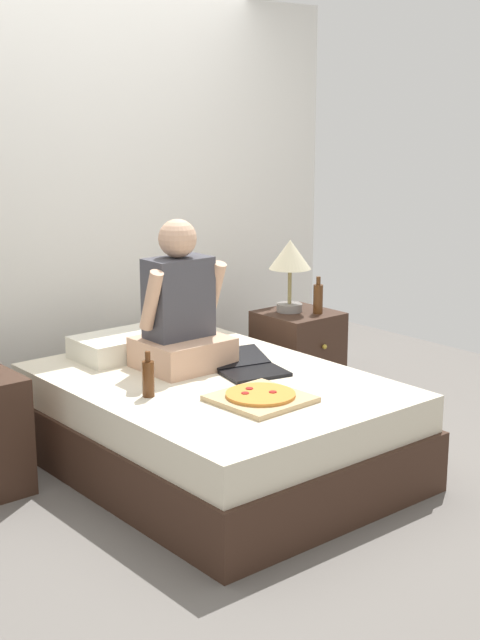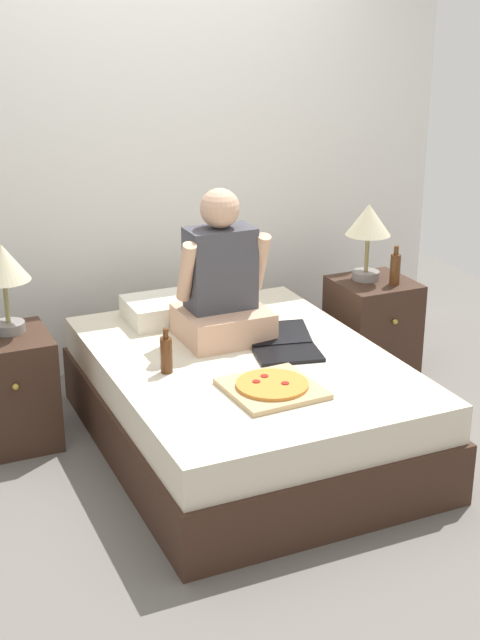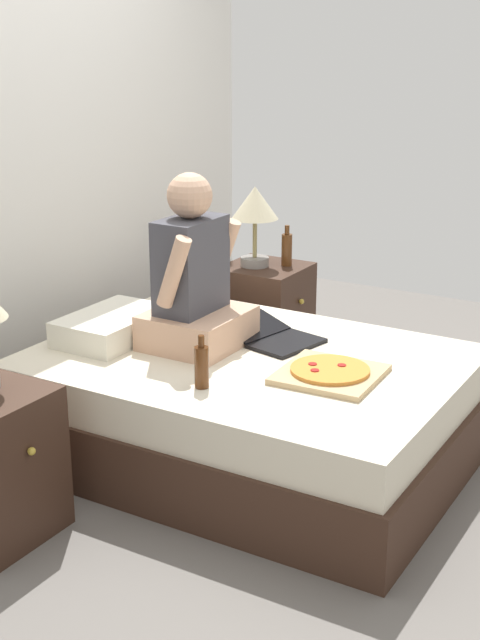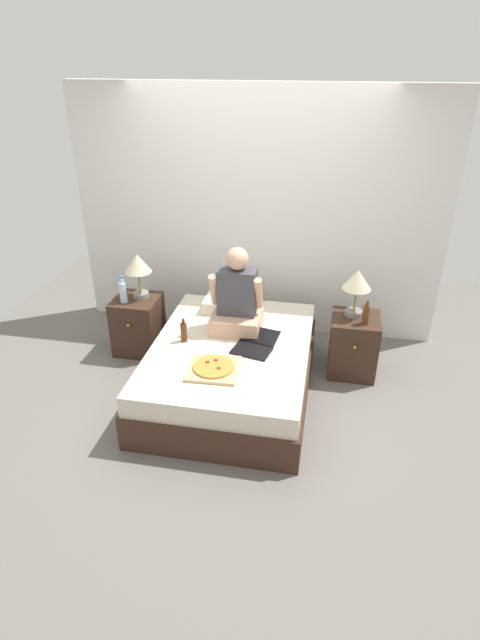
{
  "view_description": "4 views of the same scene",
  "coord_description": "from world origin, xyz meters",
  "px_view_note": "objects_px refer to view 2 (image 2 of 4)",
  "views": [
    {
      "loc": [
        -2.65,
        -3.39,
        1.83
      ],
      "look_at": [
        0.12,
        -0.06,
        0.78
      ],
      "focal_mm": 50.0,
      "sensor_mm": 36.0,
      "label": 1
    },
    {
      "loc": [
        -1.68,
        -3.67,
        2.19
      ],
      "look_at": [
        -0.05,
        -0.05,
        0.71
      ],
      "focal_mm": 50.0,
      "sensor_mm": 36.0,
      "label": 2
    },
    {
      "loc": [
        -3.18,
        -1.84,
        1.86
      ],
      "look_at": [
        -0.1,
        -0.01,
        0.68
      ],
      "focal_mm": 50.0,
      "sensor_mm": 36.0,
      "label": 3
    },
    {
      "loc": [
        0.78,
        -3.63,
        2.75
      ],
      "look_at": [
        0.09,
        -0.04,
        0.76
      ],
      "focal_mm": 28.0,
      "sensor_mm": 36.0,
      "label": 4
    }
  ],
  "objects_px": {
    "person_seated": "(221,285)",
    "nightstand_left": "(8,390)",
    "lamp_on_left_nightstand": "(3,269)",
    "lamp_on_right_nightstand": "(368,225)",
    "pizza_box": "(272,387)",
    "laptop": "(285,347)",
    "bed": "(245,402)",
    "nightstand_right": "(372,327)",
    "beer_bottle": "(395,268)",
    "beer_bottle_on_bed": "(166,354)"
  },
  "relations": [
    {
      "from": "lamp_on_left_nightstand",
      "to": "lamp_on_right_nightstand",
      "type": "height_order",
      "value": "same"
    },
    {
      "from": "lamp_on_left_nightstand",
      "to": "person_seated",
      "type": "distance_m",
      "value": 1.08
    },
    {
      "from": "lamp_on_left_nightstand",
      "to": "nightstand_right",
      "type": "bearing_deg",
      "value": -1.36
    },
    {
      "from": "bed",
      "to": "beer_bottle",
      "type": "bearing_deg",
      "value": 20.3
    },
    {
      "from": "lamp_on_left_nightstand",
      "to": "beer_bottle_on_bed",
      "type": "distance_m",
      "value": 0.92
    },
    {
      "from": "nightstand_right",
      "to": "beer_bottle_on_bed",
      "type": "xyz_separation_m",
      "value": [
        -1.49,
        -0.54,
        0.29
      ]
    },
    {
      "from": "laptop",
      "to": "beer_bottle_on_bed",
      "type": "distance_m",
      "value": 0.63
    },
    {
      "from": "bed",
      "to": "laptop",
      "type": "height_order",
      "value": "laptop"
    },
    {
      "from": "bed",
      "to": "person_seated",
      "type": "bearing_deg",
      "value": 90.64
    },
    {
      "from": "nightstand_left",
      "to": "nightstand_right",
      "type": "relative_size",
      "value": 1.0
    },
    {
      "from": "laptop",
      "to": "beer_bottle",
      "type": "bearing_deg",
      "value": 25.13
    },
    {
      "from": "beer_bottle",
      "to": "lamp_on_right_nightstand",
      "type": "bearing_deg",
      "value": 123.69
    },
    {
      "from": "bed",
      "to": "person_seated",
      "type": "distance_m",
      "value": 0.61
    },
    {
      "from": "nightstand_left",
      "to": "lamp_on_left_nightstand",
      "type": "relative_size",
      "value": 1.29
    },
    {
      "from": "person_seated",
      "to": "laptop",
      "type": "xyz_separation_m",
      "value": [
        0.22,
        -0.3,
        -0.27
      ]
    },
    {
      "from": "lamp_on_right_nightstand",
      "to": "beer_bottle",
      "type": "xyz_separation_m",
      "value": [
        0.1,
        -0.15,
        -0.23
      ]
    },
    {
      "from": "beer_bottle",
      "to": "bed",
      "type": "bearing_deg",
      "value": -159.7
    },
    {
      "from": "lamp_on_left_nightstand",
      "to": "lamp_on_right_nightstand",
      "type": "xyz_separation_m",
      "value": [
        2.07,
        0.0,
        0.0
      ]
    },
    {
      "from": "person_seated",
      "to": "laptop",
      "type": "bearing_deg",
      "value": -54.62
    },
    {
      "from": "pizza_box",
      "to": "nightstand_right",
      "type": "bearing_deg",
      "value": 39.69
    },
    {
      "from": "beer_bottle",
      "to": "beer_bottle_on_bed",
      "type": "distance_m",
      "value": 1.62
    },
    {
      "from": "lamp_on_right_nightstand",
      "to": "pizza_box",
      "type": "bearing_deg",
      "value": -138.07
    },
    {
      "from": "beer_bottle",
      "to": "person_seated",
      "type": "relative_size",
      "value": 0.29
    },
    {
      "from": "beer_bottle",
      "to": "pizza_box",
      "type": "xyz_separation_m",
      "value": [
        -1.2,
        -0.84,
        -0.17
      ]
    },
    {
      "from": "person_seated",
      "to": "nightstand_left",
      "type": "bearing_deg",
      "value": 167.69
    },
    {
      "from": "nightstand_left",
      "to": "beer_bottle",
      "type": "height_order",
      "value": "beer_bottle"
    },
    {
      "from": "nightstand_left",
      "to": "person_seated",
      "type": "xyz_separation_m",
      "value": [
        1.07,
        -0.23,
        0.48
      ]
    },
    {
      "from": "bed",
      "to": "beer_bottle",
      "type": "height_order",
      "value": "beer_bottle"
    },
    {
      "from": "bed",
      "to": "pizza_box",
      "type": "relative_size",
      "value": 4.47
    },
    {
      "from": "bed",
      "to": "beer_bottle",
      "type": "relative_size",
      "value": 8.14
    },
    {
      "from": "pizza_box",
      "to": "lamp_on_right_nightstand",
      "type": "bearing_deg",
      "value": 41.93
    },
    {
      "from": "lamp_on_left_nightstand",
      "to": "person_seated",
      "type": "relative_size",
      "value": 0.58
    },
    {
      "from": "nightstand_left",
      "to": "laptop",
      "type": "relative_size",
      "value": 1.23
    },
    {
      "from": "nightstand_left",
      "to": "lamp_on_left_nightstand",
      "type": "bearing_deg",
      "value": 51.37
    },
    {
      "from": "lamp_on_left_nightstand",
      "to": "beer_bottle_on_bed",
      "type": "xyz_separation_m",
      "value": [
        0.62,
        -0.59,
        -0.33
      ]
    },
    {
      "from": "person_seated",
      "to": "pizza_box",
      "type": "height_order",
      "value": "person_seated"
    },
    {
      "from": "beer_bottle_on_bed",
      "to": "laptop",
      "type": "bearing_deg",
      "value": 0.42
    },
    {
      "from": "nightstand_left",
      "to": "beer_bottle_on_bed",
      "type": "distance_m",
      "value": 0.9
    },
    {
      "from": "nightstand_right",
      "to": "pizza_box",
      "type": "relative_size",
      "value": 1.38
    },
    {
      "from": "person_seated",
      "to": "beer_bottle_on_bed",
      "type": "bearing_deg",
      "value": -143.28
    },
    {
      "from": "lamp_on_right_nightstand",
      "to": "pizza_box",
      "type": "height_order",
      "value": "lamp_on_right_nightstand"
    },
    {
      "from": "nightstand_right",
      "to": "person_seated",
      "type": "xyz_separation_m",
      "value": [
        -1.08,
        -0.23,
        0.48
      ]
    },
    {
      "from": "nightstand_left",
      "to": "nightstand_right",
      "type": "distance_m",
      "value": 2.14
    },
    {
      "from": "beer_bottle_on_bed",
      "to": "nightstand_right",
      "type": "bearing_deg",
      "value": 19.98
    },
    {
      "from": "person_seated",
      "to": "beer_bottle_on_bed",
      "type": "relative_size",
      "value": 3.55
    },
    {
      "from": "nightstand_left",
      "to": "person_seated",
      "type": "distance_m",
      "value": 1.2
    },
    {
      "from": "beer_bottle_on_bed",
      "to": "person_seated",
      "type": "bearing_deg",
      "value": 36.72
    },
    {
      "from": "nightstand_left",
      "to": "lamp_on_right_nightstand",
      "type": "distance_m",
      "value": 2.2
    },
    {
      "from": "bed",
      "to": "nightstand_right",
      "type": "bearing_deg",
      "value": 25.98
    },
    {
      "from": "lamp_on_left_nightstand",
      "to": "pizza_box",
      "type": "xyz_separation_m",
      "value": [
        0.98,
        -0.99,
        -0.4
      ]
    }
  ]
}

